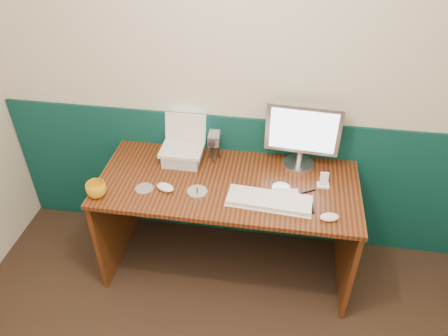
% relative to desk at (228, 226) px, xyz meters
% --- Properties ---
extents(back_wall, '(3.50, 0.04, 2.50)m').
position_rel_desk_xyz_m(back_wall, '(0.14, 0.37, 0.88)').
color(back_wall, beige).
rests_on(back_wall, ground).
extents(wainscot, '(3.48, 0.02, 1.00)m').
position_rel_desk_xyz_m(wainscot, '(0.14, 0.36, 0.12)').
color(wainscot, '#07332F').
rests_on(wainscot, ground).
extents(desk, '(1.60, 0.70, 0.75)m').
position_rel_desk_xyz_m(desk, '(0.00, 0.00, 0.00)').
color(desk, '#3C140A').
rests_on(desk, ground).
extents(laptop_riser, '(0.23, 0.20, 0.08)m').
position_rel_desk_xyz_m(laptop_riser, '(-0.32, 0.17, 0.42)').
color(laptop_riser, '#B7BCC3').
rests_on(laptop_riser, desk).
extents(laptop, '(0.27, 0.21, 0.22)m').
position_rel_desk_xyz_m(laptop, '(-0.32, 0.17, 0.57)').
color(laptop, silver).
rests_on(laptop, laptop_riser).
extents(monitor, '(0.46, 0.16, 0.45)m').
position_rel_desk_xyz_m(monitor, '(0.42, 0.25, 0.60)').
color(monitor, silver).
rests_on(monitor, desk).
extents(keyboard, '(0.49, 0.20, 0.03)m').
position_rel_desk_xyz_m(keyboard, '(0.26, -0.15, 0.39)').
color(keyboard, white).
rests_on(keyboard, desk).
extents(mouse_right, '(0.12, 0.09, 0.04)m').
position_rel_desk_xyz_m(mouse_right, '(0.60, -0.24, 0.39)').
color(mouse_right, white).
rests_on(mouse_right, desk).
extents(mouse_left, '(0.13, 0.11, 0.04)m').
position_rel_desk_xyz_m(mouse_left, '(-0.36, -0.13, 0.39)').
color(mouse_left, white).
rests_on(mouse_left, desk).
extents(mug, '(0.12, 0.12, 0.09)m').
position_rel_desk_xyz_m(mug, '(-0.74, -0.25, 0.42)').
color(mug, gold).
rests_on(mug, desk).
extents(camcorder, '(0.10, 0.13, 0.20)m').
position_rel_desk_xyz_m(camcorder, '(-0.12, 0.22, 0.47)').
color(camcorder, '#ADADB2').
rests_on(camcorder, desk).
extents(cd_spindle, '(0.12, 0.12, 0.03)m').
position_rel_desk_xyz_m(cd_spindle, '(-0.16, -0.14, 0.39)').
color(cd_spindle, silver).
rests_on(cd_spindle, desk).
extents(cd_loose_a, '(0.11, 0.11, 0.00)m').
position_rel_desk_xyz_m(cd_loose_a, '(-0.49, -0.14, 0.38)').
color(cd_loose_a, '#B4BFC5').
rests_on(cd_loose_a, desk).
extents(cd_loose_b, '(0.11, 0.11, 0.00)m').
position_rel_desk_xyz_m(cd_loose_b, '(0.33, -0.00, 0.38)').
color(cd_loose_b, silver).
rests_on(cd_loose_b, desk).
extents(pen, '(0.14, 0.09, 0.01)m').
position_rel_desk_xyz_m(pen, '(0.46, -0.03, 0.38)').
color(pen, black).
rests_on(pen, desk).
extents(papers, '(0.16, 0.12, 0.00)m').
position_rel_desk_xyz_m(papers, '(0.36, -0.06, 0.38)').
color(papers, silver).
rests_on(papers, desk).
extents(dock, '(0.07, 0.06, 0.01)m').
position_rel_desk_xyz_m(dock, '(0.57, 0.05, 0.38)').
color(dock, white).
rests_on(dock, desk).
extents(music_player, '(0.05, 0.03, 0.09)m').
position_rel_desk_xyz_m(music_player, '(0.57, 0.05, 0.43)').
color(music_player, white).
rests_on(music_player, dock).
extents(pda, '(0.07, 0.11, 0.01)m').
position_rel_desk_xyz_m(pda, '(0.48, -0.16, 0.38)').
color(pda, black).
rests_on(pda, desk).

